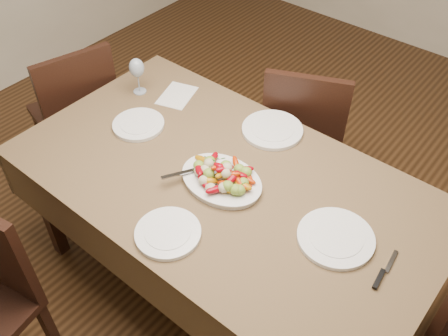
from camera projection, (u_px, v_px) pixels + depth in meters
floor at (222, 299)px, 2.55m from camera, size 6.00×6.00×0.00m
dining_table at (224, 235)px, 2.37m from camera, size 1.84×1.05×0.76m
chair_far at (304, 130)px, 2.78m from camera, size 0.56×0.56×0.95m
chair_left at (74, 113)px, 2.90m from camera, size 0.52×0.52×0.95m
serving_platter at (221, 181)px, 2.08m from camera, size 0.35×0.26×0.02m
roasted_vegetables at (221, 172)px, 2.04m from camera, size 0.29×0.20×0.09m
serving_spoon at (204, 173)px, 2.06m from camera, size 0.28×0.17×0.03m
plate_left at (139, 125)px, 2.35m from camera, size 0.24×0.24×0.02m
plate_right at (336, 238)px, 1.87m from camera, size 0.29×0.29×0.02m
plate_far at (272, 130)px, 2.33m from camera, size 0.29×0.29×0.02m
plate_near at (168, 233)px, 1.88m from camera, size 0.25×0.25×0.02m
wine_glass at (138, 75)px, 2.49m from camera, size 0.08×0.08×0.20m
menu_card at (177, 95)px, 2.54m from camera, size 0.21×0.25×0.00m
table_knife at (384, 271)px, 1.77m from camera, size 0.04×0.20×0.01m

